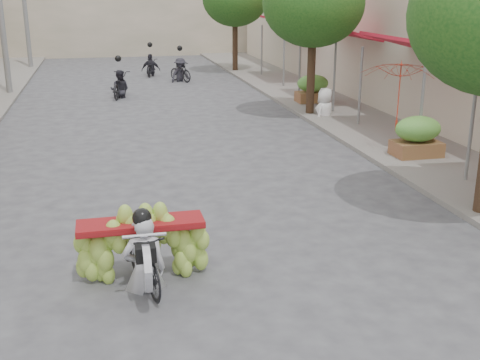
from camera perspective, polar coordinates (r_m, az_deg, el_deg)
name	(u,v)px	position (r m, az deg, el deg)	size (l,w,h in m)	color
sidewalk_right	(342,107)	(22.77, 9.60, 6.81)	(4.00, 60.00, 0.12)	gray
far_building	(120,1)	(43.68, -11.31, 16.35)	(20.00, 6.00, 7.00)	#BDAE95
street_tree_mid	(314,4)	(20.87, 6.99, 16.26)	(3.40, 3.40, 5.25)	#3A2719
produce_crate_mid	(418,133)	(16.13, 16.49, 4.27)	(1.20, 0.88, 1.16)	brown
produce_crate_far	(313,86)	(23.29, 6.91, 8.80)	(1.20, 0.88, 1.16)	brown
banana_motorbike	(142,240)	(9.03, -9.25, -5.60)	(2.20, 1.82, 2.16)	black
market_umbrella	(402,60)	(16.04, 15.14, 10.91)	(2.32, 2.32, 1.86)	#A92916
pedestrian	(326,88)	(20.84, 8.12, 8.65)	(1.06, 1.00, 1.86)	white
bg_motorbike_a	(119,80)	(25.25, -11.38, 9.29)	(1.14, 1.91, 1.95)	black
bg_motorbike_b	(180,64)	(29.31, -5.70, 10.93)	(1.19, 1.63, 1.95)	black
bg_motorbike_c	(151,60)	(31.36, -8.48, 11.19)	(1.08, 1.58, 1.95)	black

